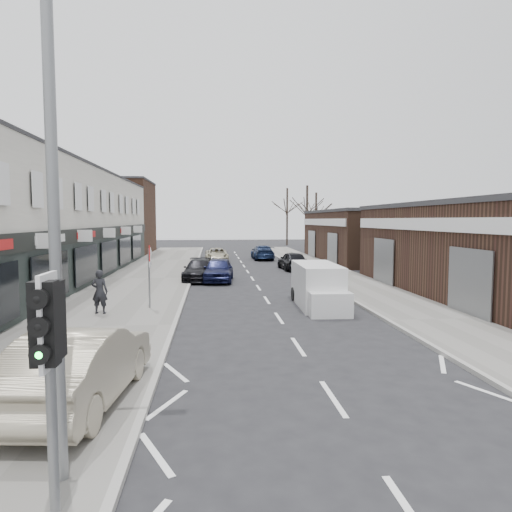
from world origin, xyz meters
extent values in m
plane|color=black|center=(0.00, 0.00, 0.00)|extent=(160.00, 160.00, 0.00)
cube|color=slate|center=(-6.75, 22.00, 0.06)|extent=(5.50, 64.00, 0.12)
cube|color=slate|center=(5.75, 22.00, 0.06)|extent=(3.50, 64.00, 0.12)
cube|color=silver|center=(-13.50, 19.50, 3.55)|extent=(8.00, 41.00, 7.10)
cube|color=#482C1F|center=(-13.50, 45.00, 4.00)|extent=(8.00, 10.00, 8.00)
cube|color=#3D271B|center=(12.50, 34.00, 2.25)|extent=(10.00, 16.00, 4.50)
cylinder|color=slate|center=(-4.40, -2.00, 1.62)|extent=(0.12, 0.12, 3.00)
cube|color=silver|center=(-4.40, -2.00, 2.67)|extent=(0.05, 0.55, 1.10)
cube|color=black|center=(-4.40, -2.12, 2.67)|extent=(0.28, 0.22, 0.95)
sphere|color=#0CE533|center=(-4.40, -2.24, 2.37)|extent=(0.18, 0.18, 0.18)
cube|color=black|center=(-4.40, -1.88, 2.67)|extent=(0.26, 0.20, 0.90)
cylinder|color=slate|center=(-4.70, -0.80, 4.12)|extent=(0.16, 0.16, 8.00)
cylinder|color=slate|center=(-5.20, 12.00, 1.37)|extent=(0.07, 0.07, 2.50)
cube|color=white|center=(-5.15, 12.00, 1.97)|extent=(0.04, 0.45, 0.25)
cube|color=silver|center=(2.04, 12.37, 0.94)|extent=(1.82, 4.15, 1.87)
cube|color=silver|center=(2.04, 9.97, 0.49)|extent=(1.67, 0.76, 0.98)
cylinder|color=black|center=(1.27, 10.94, 0.31)|extent=(0.20, 0.62, 0.62)
cylinder|color=black|center=(2.80, 10.94, 0.31)|extent=(0.20, 0.62, 0.62)
cylinder|color=black|center=(1.27, 13.81, 0.31)|extent=(0.20, 0.62, 0.62)
cylinder|color=black|center=(2.80, 13.81, 0.31)|extent=(0.20, 0.62, 0.62)
imported|color=#A19781|center=(-5.20, 1.98, 0.90)|extent=(2.16, 4.89, 1.56)
imported|color=black|center=(-6.99, 10.97, 0.99)|extent=(0.68, 0.49, 1.74)
imported|color=#121538|center=(-2.20, 20.81, 0.73)|extent=(2.06, 4.42, 1.46)
imported|color=black|center=(-3.40, 21.35, 0.66)|extent=(2.11, 4.65, 1.32)
imported|color=#A7A085|center=(-2.20, 34.32, 0.61)|extent=(2.14, 4.47, 1.23)
imported|color=silver|center=(3.50, 17.93, 0.69)|extent=(1.80, 4.30, 1.38)
imported|color=black|center=(3.50, 26.87, 0.71)|extent=(1.95, 4.25, 1.41)
imported|color=#13203E|center=(2.20, 36.11, 0.69)|extent=(1.98, 4.76, 1.38)
camera|label=1|loc=(-2.54, -7.29, 3.82)|focal=32.00mm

